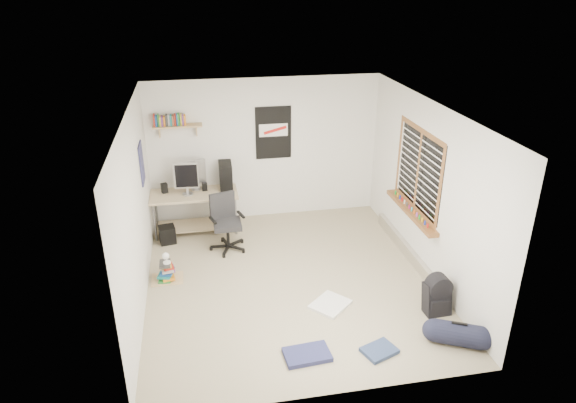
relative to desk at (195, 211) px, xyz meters
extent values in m
cube|color=gray|center=(1.27, -1.84, -0.37)|extent=(4.00, 4.50, 0.01)
cube|color=white|center=(1.27, -1.84, 2.14)|extent=(4.00, 4.50, 0.01)
cube|color=silver|center=(1.27, 0.41, 0.89)|extent=(4.00, 0.01, 2.50)
cube|color=silver|center=(-0.73, -1.84, 0.89)|extent=(0.01, 4.50, 2.50)
cube|color=silver|center=(3.28, -1.84, 0.89)|extent=(0.01, 4.50, 2.50)
cube|color=beige|center=(0.00, 0.00, 0.00)|extent=(1.53, 0.84, 0.66)
cube|color=#AEAFB4|center=(-0.10, -0.04, 0.51)|extent=(0.41, 0.13, 0.44)
cube|color=#949599|center=(0.05, 0.16, 0.50)|extent=(0.38, 0.21, 0.40)
cube|color=black|center=(0.55, 0.16, 0.53)|extent=(0.23, 0.46, 0.47)
cube|color=black|center=(0.19, 0.07, 0.31)|extent=(0.46, 0.29, 0.02)
cube|color=black|center=(-0.48, 0.12, 0.39)|extent=(0.12, 0.12, 0.20)
cube|color=black|center=(0.19, 0.10, 0.38)|extent=(0.09, 0.09, 0.17)
cube|color=black|center=(0.49, -0.76, 0.12)|extent=(0.74, 0.74, 0.92)
cube|color=tan|center=(-0.18, 0.30, 1.42)|extent=(0.80, 0.22, 0.24)
cube|color=black|center=(1.42, 0.39, 1.19)|extent=(0.62, 0.03, 0.92)
cube|color=navy|center=(-0.71, -0.64, 1.14)|extent=(0.02, 0.42, 0.60)
cube|color=brown|center=(3.22, -1.54, 1.08)|extent=(0.10, 1.50, 1.26)
cube|color=#B7B2A8|center=(3.23, -1.54, -0.28)|extent=(0.08, 2.50, 0.18)
cube|color=black|center=(3.02, -2.93, -0.16)|extent=(0.34, 0.28, 0.44)
cylinder|color=black|center=(2.99, -3.59, -0.22)|extent=(0.38, 0.38, 0.56)
cube|color=silver|center=(1.70, -2.56, -0.34)|extent=(0.63, 0.63, 0.04)
cube|color=navy|center=(1.18, -3.48, -0.33)|extent=(0.55, 0.38, 0.06)
cube|color=navy|center=(2.03, -3.56, -0.34)|extent=(0.46, 0.41, 0.05)
cube|color=brown|center=(-0.46, -1.50, -0.21)|extent=(0.50, 0.45, 0.27)
cube|color=silver|center=(-0.44, -1.52, 0.02)|extent=(0.13, 0.20, 0.18)
cube|color=black|center=(-0.48, -0.35, -0.22)|extent=(0.29, 0.29, 0.28)
camera|label=1|loc=(0.09, -8.05, 3.70)|focal=32.00mm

